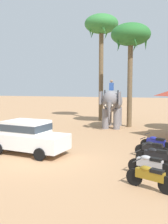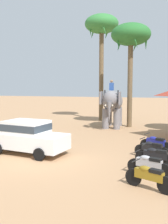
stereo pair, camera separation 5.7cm
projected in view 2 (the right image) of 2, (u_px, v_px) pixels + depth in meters
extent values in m
plane|color=tan|center=(39.00, 160.00, 12.57)|extent=(120.00, 120.00, 0.00)
cube|color=white|center=(28.00, 140.00, 13.66)|extent=(4.34, 2.43, 0.76)
cube|color=white|center=(26.00, 127.00, 13.63)|extent=(2.35, 1.92, 0.64)
cube|color=#2D3842|center=(26.00, 127.00, 13.63)|extent=(2.38, 1.94, 0.35)
cylinder|color=black|center=(58.00, 147.00, 13.92)|extent=(0.62, 0.29, 0.60)
cylinder|color=black|center=(39.00, 154.00, 12.39)|extent=(0.62, 0.29, 0.60)
cylinder|color=black|center=(19.00, 142.00, 15.00)|extent=(0.62, 0.29, 0.60)
ellipsoid|color=slate|center=(113.00, 101.00, 21.83)|extent=(1.71, 3.15, 1.70)
cylinder|color=slate|center=(117.00, 119.00, 20.97)|extent=(0.52, 0.52, 1.60)
cylinder|color=slate|center=(106.00, 119.00, 21.16)|extent=(0.52, 0.52, 1.60)
cylinder|color=slate|center=(119.00, 116.00, 22.77)|extent=(0.52, 0.52, 1.60)
cylinder|color=slate|center=(109.00, 116.00, 22.97)|extent=(0.52, 0.52, 1.60)
ellipsoid|color=slate|center=(110.00, 99.00, 20.22)|extent=(1.13, 1.04, 1.20)
cube|color=slate|center=(120.00, 98.00, 20.15)|extent=(0.15, 0.80, 0.96)
cube|color=slate|center=(101.00, 98.00, 20.47)|extent=(0.15, 0.80, 0.96)
cone|color=slate|center=(109.00, 112.00, 19.89)|extent=(0.37, 0.37, 1.60)
cone|color=beige|center=(113.00, 106.00, 19.82)|extent=(0.14, 0.57, 0.21)
cone|color=beige|center=(106.00, 106.00, 19.94)|extent=(0.14, 0.57, 0.21)
cube|color=#2D519E|center=(112.00, 87.00, 20.87)|extent=(0.35, 0.25, 0.60)
sphere|color=#8E6647|center=(112.00, 81.00, 20.83)|extent=(0.22, 0.22, 0.22)
cylinder|color=#333338|center=(118.00, 94.00, 20.82)|extent=(0.12, 0.12, 0.55)
cylinder|color=#333338|center=(105.00, 94.00, 21.05)|extent=(0.12, 0.12, 0.55)
cylinder|color=black|center=(133.00, 177.00, 9.36)|extent=(0.58, 0.35, 0.60)
cylinder|color=black|center=(166.00, 186.00, 8.59)|extent=(0.58, 0.35, 0.60)
cube|color=olive|center=(149.00, 175.00, 8.95)|extent=(1.00, 0.63, 0.32)
ellipsoid|color=olive|center=(145.00, 169.00, 9.03)|extent=(0.50, 0.41, 0.20)
cube|color=black|center=(156.00, 171.00, 8.77)|extent=(0.49, 0.39, 0.12)
cylinder|color=black|center=(136.00, 160.00, 9.24)|extent=(0.28, 0.51, 0.04)
cylinder|color=black|center=(135.00, 166.00, 10.65)|extent=(0.60, 0.31, 0.60)
cylinder|color=black|center=(164.00, 172.00, 9.95)|extent=(0.60, 0.31, 0.60)
cube|color=#ADADB2|center=(149.00, 163.00, 10.28)|extent=(1.02, 0.55, 0.32)
ellipsoid|color=#ADADB2|center=(146.00, 158.00, 10.35)|extent=(0.50, 0.38, 0.20)
cube|color=black|center=(155.00, 160.00, 10.11)|extent=(0.49, 0.36, 0.12)
cylinder|color=black|center=(137.00, 151.00, 10.53)|extent=(0.23, 0.53, 0.04)
cylinder|color=black|center=(142.00, 158.00, 11.80)|extent=(0.60, 0.26, 0.60)
cube|color=black|center=(155.00, 155.00, 11.47)|extent=(1.04, 0.47, 0.32)
ellipsoid|color=black|center=(152.00, 150.00, 11.53)|extent=(0.49, 0.35, 0.20)
cube|color=black|center=(161.00, 152.00, 11.32)|extent=(0.48, 0.33, 0.12)
cylinder|color=black|center=(144.00, 144.00, 11.68)|extent=(0.19, 0.54, 0.04)
cylinder|color=black|center=(140.00, 150.00, 13.14)|extent=(0.59, 0.33, 0.60)
cylinder|color=black|center=(164.00, 154.00, 12.41)|extent=(0.59, 0.33, 0.60)
cube|color=black|center=(152.00, 148.00, 12.75)|extent=(1.02, 0.58, 0.32)
ellipsoid|color=black|center=(149.00, 144.00, 12.83)|extent=(0.50, 0.39, 0.20)
cube|color=black|center=(157.00, 145.00, 12.58)|extent=(0.49, 0.37, 0.12)
cylinder|color=black|center=(142.00, 138.00, 13.02)|extent=(0.25, 0.52, 0.04)
cylinder|color=black|center=(145.00, 145.00, 14.40)|extent=(0.58, 0.36, 0.60)
cylinder|color=black|center=(167.00, 148.00, 13.60)|extent=(0.58, 0.36, 0.60)
cube|color=navy|center=(156.00, 142.00, 13.98)|extent=(1.00, 0.64, 0.32)
ellipsoid|color=navy|center=(153.00, 138.00, 14.06)|extent=(0.50, 0.41, 0.20)
cube|color=black|center=(160.00, 139.00, 13.79)|extent=(0.49, 0.40, 0.12)
cylinder|color=black|center=(147.00, 133.00, 14.27)|extent=(0.29, 0.51, 0.04)
cylinder|color=brown|center=(101.00, 74.00, 25.71)|extent=(0.43, 0.43, 9.02)
ellipsoid|color=#337A38|center=(102.00, 24.00, 25.21)|extent=(3.20, 3.20, 1.80)
cone|color=#337A38|center=(114.00, 29.00, 24.96)|extent=(0.40, 0.92, 1.64)
cone|color=#337A38|center=(108.00, 31.00, 26.27)|extent=(0.91, 0.57, 1.67)
cone|color=#337A38|center=(93.00, 31.00, 26.19)|extent=(0.73, 0.83, 1.69)
cone|color=#337A38|center=(90.00, 28.00, 24.83)|extent=(0.73, 0.83, 1.69)
cone|color=#337A38|center=(103.00, 27.00, 24.07)|extent=(0.91, 0.57, 1.67)
cylinder|color=brown|center=(130.00, 83.00, 21.86)|extent=(0.41, 0.41, 7.33)
ellipsoid|color=#286B2D|center=(131.00, 34.00, 21.45)|extent=(3.20, 3.20, 1.80)
cone|color=#286B2D|center=(146.00, 40.00, 21.20)|extent=(0.40, 0.92, 1.64)
cone|color=#286B2D|center=(136.00, 43.00, 22.51)|extent=(0.91, 0.57, 1.67)
cone|color=#286B2D|center=(120.00, 43.00, 22.43)|extent=(0.73, 0.83, 1.69)
cone|color=#286B2D|center=(118.00, 40.00, 21.07)|extent=(0.73, 0.83, 1.69)
cone|color=#286B2D|center=(134.00, 38.00, 20.31)|extent=(0.91, 0.57, 1.67)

